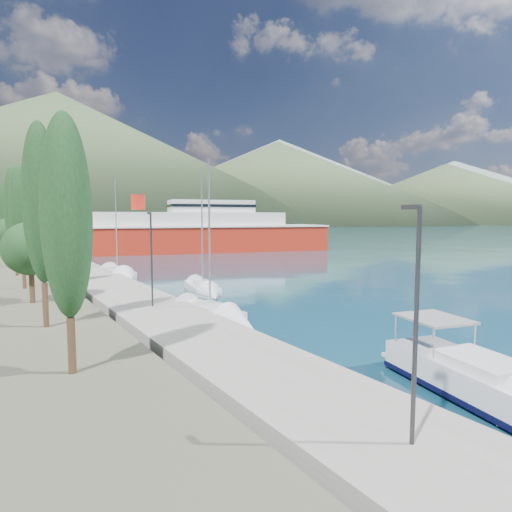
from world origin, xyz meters
TOP-DOWN VIEW (x-y plane):
  - ground at (0.00, 120.00)m, footprint 1400.00×1400.00m
  - quay at (-9.00, 26.00)m, footprint 5.00×88.00m
  - hills_far at (138.59, 618.73)m, footprint 1480.00×900.00m
  - hills_near at (98.04, 372.50)m, footprint 1010.00×520.00m
  - tree_row at (-15.39, 31.86)m, footprint 3.82×61.81m
  - lamp_posts at (-9.00, 14.86)m, footprint 0.15×47.97m
  - motor_cruiser at (-3.34, -6.79)m, footprint 4.44×9.00m
  - sailboat_near at (-5.74, 8.71)m, footprint 3.17×7.94m
  - sailboat_mid at (-2.36, 18.02)m, footprint 3.77×8.22m
  - sailboat_far at (-5.89, 31.17)m, footprint 2.90×8.03m
  - ferry at (13.57, 61.30)m, footprint 57.45×24.65m

SIDE VIEW (x-z plane):
  - ground at x=0.00m, z-range 0.00..0.00m
  - sailboat_mid at x=-2.36m, z-range -5.44..6.01m
  - sailboat_near at x=-5.74m, z-range -5.25..5.85m
  - sailboat_far at x=-5.89m, z-range -5.50..6.14m
  - quay at x=-9.00m, z-range 0.00..0.80m
  - motor_cruiser at x=-3.34m, z-range -1.07..2.12m
  - ferry at x=13.57m, z-range -2.19..8.98m
  - lamp_posts at x=-9.00m, z-range 1.05..7.11m
  - tree_row at x=-15.39m, z-range 0.57..11.45m
  - hills_near at x=98.04m, z-range -8.32..106.68m
  - hills_far at x=138.59m, z-range -12.61..167.39m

